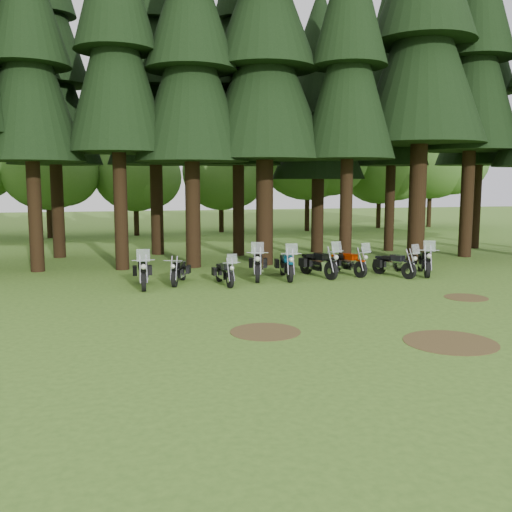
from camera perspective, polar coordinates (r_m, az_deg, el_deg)
The scene contains 32 objects.
ground at distance 17.35m, azimuth 8.82°, elevation -5.20°, with size 120.00×120.00×0.00m, color #416C23.
pine_front_2 at distance 26.25m, azimuth -22.01°, elevation 20.00°, with size 4.32×4.32×16.22m.
pine_front_3 at distance 25.96m, azimuth -13.94°, elevation 22.31°, with size 4.32×4.32×17.57m.
pine_front_4 at distance 25.91m, azimuth -6.58°, elevation 20.80°, with size 4.95×4.95×16.33m.
pine_front_5 at distance 26.64m, azimuth 0.90°, elevation 20.98°, with size 5.81×5.81×16.72m.
pine_front_6 at distance 26.42m, azimuth 9.34°, elevation 21.05°, with size 4.15×4.15×16.75m.
pine_front_7 at distance 29.17m, azimuth 16.48°, elevation 22.77°, with size 5.98×5.98×19.41m.
pine_front_8 at distance 31.42m, azimuth 21.07°, elevation 20.56°, with size 4.79×4.79×18.63m.
pine_back_1 at distance 30.60m, azimuth -19.82°, elevation 18.21°, with size 4.52×4.52×16.22m.
pine_back_2 at distance 30.64m, azimuth -10.20°, elevation 18.61°, with size 4.85×4.85×16.30m.
pine_back_3 at distance 29.79m, azimuth -1.82°, elevation 18.92°, with size 4.35×4.35×16.20m.
pine_back_4 at distance 31.06m, azimuth 6.33°, elevation 15.69°, with size 4.94×4.94×13.78m.
pine_back_5 at distance 32.58m, azimuth 13.63°, elevation 17.87°, with size 3.94×3.94×16.33m.
pine_back_6 at distance 35.26m, azimuth 21.66°, elevation 16.99°, with size 4.59×4.59×16.58m.
decid_2 at distance 40.53m, azimuth -19.79°, elevation 8.69°, with size 6.72×6.53×8.40m.
decid_3 at distance 40.75m, azimuth -11.60°, elevation 8.34°, with size 6.12×5.95×7.65m.
decid_4 at distance 42.70m, azimuth -3.13°, elevation 8.24°, with size 5.93×5.76×7.41m.
decid_5 at distance 43.98m, azimuth 5.78°, elevation 10.62°, with size 8.45×8.21×10.56m.
decid_6 at distance 47.73m, azimuth 12.73°, elevation 8.99°, with size 7.06×6.86×8.82m.
decid_7 at distance 49.87m, azimuth 17.66°, elevation 9.92°, with size 8.44×8.20×10.55m.
dirt_patch_0 at distance 14.55m, azimuth 0.94°, elevation -7.57°, with size 1.80×1.80×0.01m, color #4C3D1E.
dirt_patch_1 at distance 19.94m, azimuth 20.26°, elevation -3.92°, with size 1.40×1.40×0.01m, color #4C3D1E.
dirt_patch_2 at distance 14.39m, azimuth 18.86°, elevation -8.15°, with size 2.20×2.20×0.01m, color #4C3D1E.
motorcycle_0 at distance 20.86m, azimuth -11.24°, elevation -1.71°, with size 0.45×2.40×1.51m.
motorcycle_1 at distance 21.40m, azimuth -7.72°, elevation -1.61°, with size 0.79×2.00×0.84m.
motorcycle_2 at distance 20.99m, azimuth -3.17°, elevation -1.75°, with size 0.47×2.01×1.26m.
motorcycle_3 at distance 22.20m, azimuth 0.19°, elevation -0.96°, with size 0.95×2.49×1.57m.
motorcycle_4 at distance 22.26m, azimuth 3.06°, elevation -1.00°, with size 0.62×2.41×1.51m.
motorcycle_5 at distance 22.82m, azimuth 6.26°, elevation -0.82°, with size 0.95×2.41×1.53m.
motorcycle_6 at distance 23.41m, azimuth 9.15°, elevation -0.76°, with size 0.95×2.21×1.41m.
motorcycle_7 at distance 23.44m, azimuth 13.63°, elevation -0.87°, with size 1.06×2.16×1.40m.
motorcycle_8 at distance 24.24m, azimuth 16.45°, elevation -0.60°, with size 1.17×2.34×1.52m.
Camera 1 is at (-6.69, -15.56, 3.78)m, focal length 40.00 mm.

